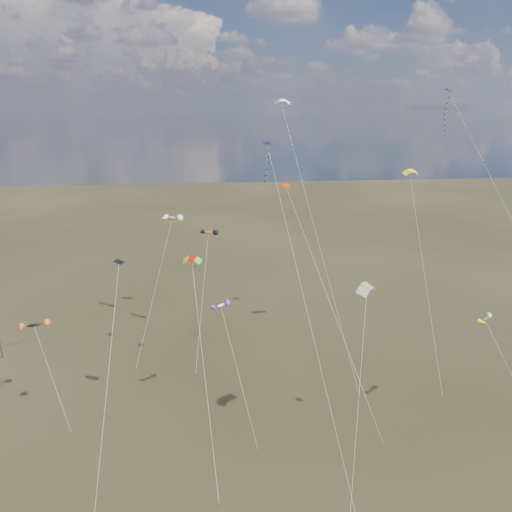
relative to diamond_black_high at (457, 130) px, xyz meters
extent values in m
plane|color=black|center=(-29.66, -27.36, -33.76)|extent=(400.00, 400.00, 0.00)
cube|color=black|center=(-1.00, 1.67, 5.30)|extent=(1.37, 1.38, 0.36)
cube|color=#090E48|center=(-28.20, -8.16, -1.08)|extent=(1.15, 1.14, 0.27)
cylinder|color=silver|center=(-25.54, -20.95, -17.42)|extent=(5.35, 25.62, 32.70)
cube|color=black|center=(-44.57, -18.71, -11.82)|extent=(1.10, 1.12, 0.29)
cylinder|color=silver|center=(-45.70, -24.90, -22.79)|extent=(2.28, 12.40, 21.96)
cube|color=red|center=(-26.12, -9.90, -5.90)|extent=(0.95, 0.89, 0.39)
cylinder|color=silver|center=(-21.25, -16.10, -19.83)|extent=(9.77, 12.43, 27.88)
cube|color=#332316|center=(-16.38, -22.29, -33.70)|extent=(0.10, 0.10, 0.12)
cylinder|color=silver|center=(-5.48, -6.94, -19.77)|extent=(0.70, 14.99, 27.99)
cube|color=#332316|center=(-5.14, -14.42, -33.70)|extent=(0.10, 0.10, 0.12)
cylinder|color=silver|center=(-20.18, -4.12, -14.89)|extent=(8.09, 18.50, 37.75)
cube|color=#332316|center=(-16.15, -13.36, -33.70)|extent=(0.10, 0.10, 0.12)
cylinder|color=silver|center=(-22.07, -28.21, -24.06)|extent=(4.92, 13.15, 19.41)
cylinder|color=silver|center=(-36.41, -21.83, -23.32)|extent=(2.04, 13.52, 20.89)
cube|color=#332316|center=(-35.40, -28.58, -33.70)|extent=(0.10, 0.10, 0.12)
ellipsoid|color=black|center=(-57.07, -10.36, -22.33)|extent=(3.36, 1.83, 1.02)
cylinder|color=silver|center=(-54.76, -13.38, -28.05)|extent=(4.65, 6.07, 11.44)
cube|color=#332316|center=(-52.45, -16.40, -33.70)|extent=(0.10, 0.10, 0.12)
ellipsoid|color=#EE4D1D|center=(-35.45, 6.28, -15.69)|extent=(3.00, 2.29, 1.08)
cylinder|color=silver|center=(-36.73, 0.48, -24.73)|extent=(2.59, 11.63, 18.08)
cube|color=#332316|center=(-38.01, -5.33, -33.70)|extent=(0.10, 0.10, 0.12)
ellipsoid|color=white|center=(-34.29, -12.67, -19.79)|extent=(2.17, 1.88, 0.75)
cylinder|color=silver|center=(-32.54, -17.21, -26.77)|extent=(3.53, 9.10, 13.99)
cube|color=#332316|center=(-30.79, -21.74, -33.70)|extent=(0.10, 0.10, 0.12)
ellipsoid|color=red|center=(-41.37, 11.58, -14.45)|extent=(3.56, 2.77, 1.29)
cylinder|color=silver|center=(-44.08, 4.07, -24.11)|extent=(5.45, 15.04, 19.32)
cube|color=#332316|center=(-46.80, -3.43, -33.70)|extent=(0.10, 0.10, 0.12)
ellipsoid|color=#1254AD|center=(-4.04, -18.81, -20.26)|extent=(2.20, 2.03, 0.84)
camera|label=1|loc=(-35.70, -63.34, 2.89)|focal=32.00mm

